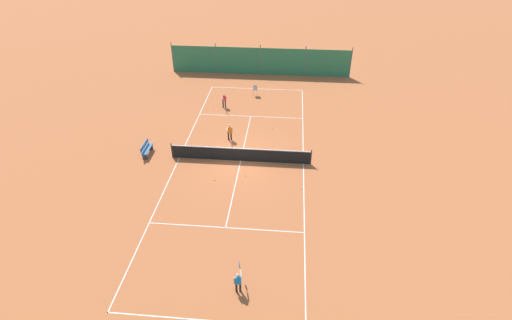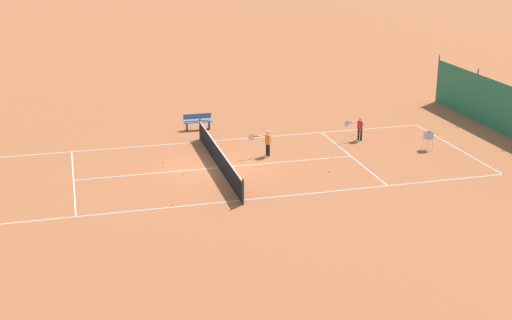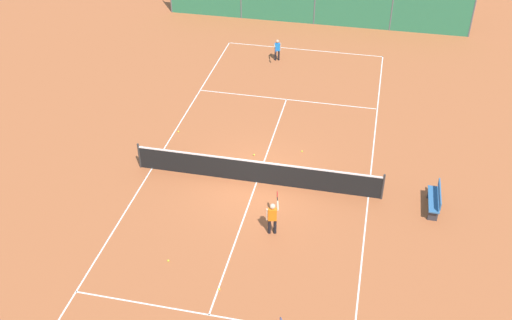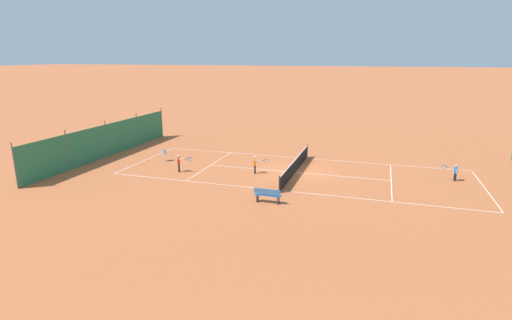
% 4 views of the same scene
% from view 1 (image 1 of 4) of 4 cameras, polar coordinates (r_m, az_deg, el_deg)
% --- Properties ---
extents(ground_plane, '(600.00, 600.00, 0.00)m').
position_cam_1_polar(ground_plane, '(26.19, -2.20, -0.09)').
color(ground_plane, '#B25B33').
extents(court_line_markings, '(8.25, 23.85, 0.01)m').
position_cam_1_polar(court_line_markings, '(26.18, -2.20, -0.09)').
color(court_line_markings, white).
rests_on(court_line_markings, ground).
extents(tennis_net, '(9.18, 0.08, 1.06)m').
position_cam_1_polar(tennis_net, '(25.91, -2.23, 0.83)').
color(tennis_net, '#2D2D2D').
rests_on(tennis_net, ground).
extents(windscreen_fence_near, '(17.28, 0.08, 2.90)m').
position_cam_1_polar(windscreen_fence_near, '(39.52, 0.60, 13.94)').
color(windscreen_fence_near, '#2D754C').
rests_on(windscreen_fence_near, ground).
extents(player_far_baseline, '(0.41, 1.06, 1.23)m').
position_cam_1_polar(player_far_baseline, '(28.12, -3.80, 4.10)').
color(player_far_baseline, black).
rests_on(player_far_baseline, ground).
extents(player_near_baseline, '(0.37, 0.99, 1.12)m').
position_cam_1_polar(player_near_baseline, '(17.93, -2.56, -16.78)').
color(player_near_baseline, black).
rests_on(player_near_baseline, ground).
extents(player_far_service, '(0.39, 1.05, 1.22)m').
position_cam_1_polar(player_far_service, '(32.89, -4.59, 8.59)').
color(player_far_service, black).
rests_on(player_far_service, ground).
extents(tennis_ball_mid_court, '(0.07, 0.07, 0.07)m').
position_cam_1_polar(tennis_ball_mid_court, '(33.43, -6.09, 7.64)').
color(tennis_ball_mid_court, '#CCE033').
rests_on(tennis_ball_mid_court, ground).
extents(tennis_ball_by_net_right, '(0.07, 0.07, 0.07)m').
position_cam_1_polar(tennis_ball_by_net_right, '(29.97, 2.38, 4.62)').
color(tennis_ball_by_net_right, '#CCE033').
rests_on(tennis_ball_by_net_right, ground).
extents(tennis_ball_alley_right, '(0.07, 0.07, 0.07)m').
position_cam_1_polar(tennis_ball_alley_right, '(32.21, -6.70, 6.56)').
color(tennis_ball_alley_right, '#CCE033').
rests_on(tennis_ball_alley_right, ground).
extents(tennis_ball_service_box, '(0.07, 0.07, 0.07)m').
position_cam_1_polar(tennis_ball_service_box, '(30.82, -1.03, 5.50)').
color(tennis_ball_service_box, '#CCE033').
rests_on(tennis_ball_service_box, ground).
extents(tennis_ball_far_corner, '(0.07, 0.07, 0.07)m').
position_cam_1_polar(tennis_ball_far_corner, '(23.83, 6.45, -4.03)').
color(tennis_ball_far_corner, '#CCE033').
rests_on(tennis_ball_far_corner, ground).
extents(tennis_ball_near_corner, '(0.07, 0.07, 0.07)m').
position_cam_1_polar(tennis_ball_near_corner, '(24.47, -5.99, -2.86)').
color(tennis_ball_near_corner, '#CCE033').
rests_on(tennis_ball_near_corner, ground).
extents(tennis_ball_by_net_left, '(0.07, 0.07, 0.07)m').
position_cam_1_polar(tennis_ball_by_net_left, '(24.74, -1.59, -2.21)').
color(tennis_ball_by_net_left, '#CCE033').
rests_on(tennis_ball_by_net_left, ground).
extents(ball_hopper, '(0.36, 0.36, 0.89)m').
position_cam_1_polar(ball_hopper, '(35.02, -0.12, 10.19)').
color(ball_hopper, '#B7B7BC').
rests_on(ball_hopper, ground).
extents(courtside_bench, '(0.36, 1.50, 0.84)m').
position_cam_1_polar(courtside_bench, '(27.57, -15.37, 1.59)').
color(courtside_bench, '#336699').
rests_on(courtside_bench, ground).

